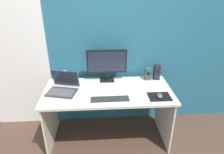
% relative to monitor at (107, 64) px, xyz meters
% --- Properties ---
extents(ground_plane, '(8.00, 8.00, 0.00)m').
position_rel_monitor_xyz_m(ground_plane, '(-0.00, -0.26, -0.94)').
color(ground_plane, '#473226').
extents(wall_back, '(6.00, 0.04, 2.50)m').
position_rel_monitor_xyz_m(wall_back, '(-0.00, 0.18, 0.31)').
color(wall_back, '#25627B').
rests_on(wall_back, ground_plane).
extents(door_left, '(0.82, 0.02, 2.02)m').
position_rel_monitor_xyz_m(door_left, '(-1.16, 0.15, 0.07)').
color(door_left, white).
rests_on(door_left, ground_plane).
extents(desk, '(1.51, 0.70, 0.71)m').
position_rel_monitor_xyz_m(desk, '(-0.00, -0.26, -0.37)').
color(desk, beige).
rests_on(desk, ground_plane).
extents(monitor, '(0.50, 0.14, 0.41)m').
position_rel_monitor_xyz_m(monitor, '(0.00, 0.00, 0.00)').
color(monitor, black).
rests_on(monitor, desk).
extents(speaker_right, '(0.07, 0.08, 0.20)m').
position_rel_monitor_xyz_m(speaker_right, '(0.64, -0.00, -0.13)').
color(speaker_right, black).
rests_on(speaker_right, desk).
extents(speaker_near_monitor, '(0.08, 0.08, 0.16)m').
position_rel_monitor_xyz_m(speaker_near_monitor, '(0.53, -0.00, -0.15)').
color(speaker_near_monitor, '#333E3C').
rests_on(speaker_near_monitor, desk).
extents(laptop, '(0.38, 0.36, 0.23)m').
position_rel_monitor_xyz_m(laptop, '(-0.52, -0.25, -0.19)').
color(laptop, '#332D44').
rests_on(laptop, desk).
extents(fishbowl, '(0.16, 0.16, 0.16)m').
position_rel_monitor_xyz_m(fishbowl, '(-0.54, -0.02, -0.16)').
color(fishbowl, silver).
rests_on(fishbowl, desk).
extents(keyboard_external, '(0.42, 0.11, 0.01)m').
position_rel_monitor_xyz_m(keyboard_external, '(0.01, -0.47, -0.23)').
color(keyboard_external, '#212929').
rests_on(keyboard_external, desk).
extents(mousepad, '(0.25, 0.20, 0.00)m').
position_rel_monitor_xyz_m(mousepad, '(0.56, -0.45, -0.23)').
color(mousepad, black).
rests_on(mousepad, desk).
extents(mouse, '(0.08, 0.11, 0.04)m').
position_rel_monitor_xyz_m(mouse, '(0.56, -0.46, -0.21)').
color(mouse, '#4D4C55').
rests_on(mouse, mousepad).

